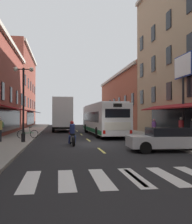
# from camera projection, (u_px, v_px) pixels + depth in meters

# --- Properties ---
(ground_plane) EXTENTS (34.80, 80.00, 0.10)m
(ground_plane) POSITION_uv_depth(u_px,v_px,m) (93.00, 145.00, 18.26)
(ground_plane) COLOR black
(lane_centre_dashes) EXTENTS (0.14, 73.90, 0.01)m
(lane_centre_dashes) POSITION_uv_depth(u_px,v_px,m) (94.00, 144.00, 18.01)
(lane_centre_dashes) COLOR #DBCC4C
(lane_centre_dashes) RESTS_ON ground
(crosswalk_near) EXTENTS (7.10, 2.80, 0.01)m
(crosswalk_near) POSITION_uv_depth(u_px,v_px,m) (135.00, 177.00, 8.37)
(crosswalk_near) COLOR silver
(crosswalk_near) RESTS_ON ground
(sidewalk_left) EXTENTS (3.00, 80.00, 0.14)m
(sidewalk_left) POSITION_uv_depth(u_px,v_px,m) (6.00, 144.00, 17.41)
(sidewalk_left) COLOR gray
(sidewalk_left) RESTS_ON ground
(sidewalk_right) EXTENTS (3.00, 80.00, 0.14)m
(sidewalk_right) POSITION_uv_depth(u_px,v_px,m) (172.00, 142.00, 19.12)
(sidewalk_right) COLOR gray
(sidewalk_right) RESTS_ON ground
(billboard_sign) EXTENTS (0.40, 2.73, 6.56)m
(billboard_sign) POSITION_uv_depth(u_px,v_px,m) (183.00, 75.00, 19.89)
(billboard_sign) COLOR black
(billboard_sign) RESTS_ON sidewalk_right
(transit_bus) EXTENTS (2.86, 12.36, 3.19)m
(transit_bus) POSITION_uv_depth(u_px,v_px,m) (103.00, 119.00, 26.68)
(transit_bus) COLOR white
(transit_bus) RESTS_ON ground
(box_truck) EXTENTS (2.51, 6.96, 4.19)m
(box_truck) POSITION_uv_depth(u_px,v_px,m) (62.00, 115.00, 32.85)
(box_truck) COLOR white
(box_truck) RESTS_ON ground
(sedan_near) EXTENTS (2.06, 4.33, 1.39)m
(sedan_near) POSITION_uv_depth(u_px,v_px,m) (61.00, 124.00, 41.09)
(sedan_near) COLOR #144723
(sedan_near) RESTS_ON ground
(sedan_mid) EXTENTS (4.34, 2.16, 1.33)m
(sedan_mid) POSITION_uv_depth(u_px,v_px,m) (167.00, 139.00, 14.53)
(sedan_mid) COLOR silver
(sedan_mid) RESTS_ON ground
(motorcycle_rider) EXTENTS (0.64, 2.07, 1.66)m
(motorcycle_rider) POSITION_uv_depth(u_px,v_px,m) (72.00, 135.00, 17.41)
(motorcycle_rider) COLOR black
(motorcycle_rider) RESTS_ON ground
(bicycle_near) EXTENTS (1.69, 0.50, 0.91)m
(bicycle_near) POSITION_uv_depth(u_px,v_px,m) (28.00, 134.00, 21.39)
(bicycle_near) COLOR black
(bicycle_near) RESTS_ON sidewalk_left
(pedestrian_near) EXTENTS (0.40, 0.52, 1.75)m
(pedestrian_near) POSITION_uv_depth(u_px,v_px,m) (0.00, 129.00, 18.58)
(pedestrian_near) COLOR black
(pedestrian_near) RESTS_ON sidewalk_left
(pedestrian_mid) EXTENTS (0.36, 0.36, 1.60)m
(pedestrian_mid) POSITION_uv_depth(u_px,v_px,m) (154.00, 128.00, 21.10)
(pedestrian_mid) COLOR #66387F
(pedestrian_mid) RESTS_ON sidewalk_right
(pedestrian_rear) EXTENTS (0.36, 0.36, 1.75)m
(pedestrian_rear) POSITION_uv_depth(u_px,v_px,m) (181.00, 128.00, 19.56)
(pedestrian_rear) COLOR #33663F
(pedestrian_rear) RESTS_ON sidewalk_right
(street_lamp_twin) EXTENTS (1.42, 0.32, 5.31)m
(street_lamp_twin) POSITION_uv_depth(u_px,v_px,m) (23.00, 100.00, 18.31)
(street_lamp_twin) COLOR black
(street_lamp_twin) RESTS_ON sidewalk_left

